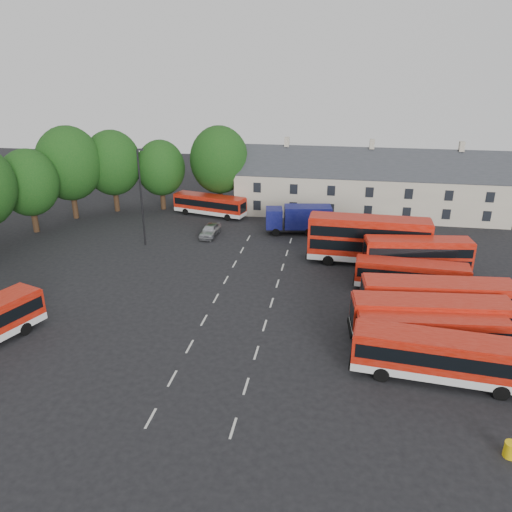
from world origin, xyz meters
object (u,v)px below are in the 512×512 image
object	(u,v)px
bus_row_a	(441,355)
bus_dd_south	(417,256)
grit_bin	(511,450)
box_truck	(299,218)
lamppost	(141,195)
silver_car	(210,230)

from	to	relation	value
bus_row_a	bus_dd_south	xyz separation A→B (m)	(0.47, 16.56, 0.39)
grit_bin	bus_dd_south	bearing A→B (deg)	95.40
box_truck	lamppost	distance (m)	18.63
bus_dd_south	box_truck	distance (m)	16.66
box_truck	grit_bin	size ratio (longest dim) A/B	9.08
grit_bin	bus_row_a	bearing A→B (deg)	112.19
bus_row_a	silver_car	size ratio (longest dim) A/B	2.64
bus_row_a	box_truck	xyz separation A→B (m)	(-11.70, 27.93, -0.02)
grit_bin	box_truck	bearing A→B (deg)	112.63
silver_car	lamppost	xyz separation A→B (m)	(-6.53, -4.06, 5.05)
bus_dd_south	grit_bin	bearing A→B (deg)	-91.61
box_truck	silver_car	xyz separation A→B (m)	(-10.32, -2.87, -1.16)
bus_dd_south	box_truck	bearing A→B (deg)	129.96
bus_row_a	bus_dd_south	size ratio (longest dim) A/B	1.14
silver_car	grit_bin	world-z (taller)	silver_car
bus_dd_south	lamppost	world-z (taller)	lamppost
lamppost	grit_bin	bearing A→B (deg)	-41.39
bus_row_a	lamppost	bearing A→B (deg)	149.18
bus_row_a	grit_bin	world-z (taller)	bus_row_a
box_truck	grit_bin	bearing A→B (deg)	-76.51
bus_dd_south	grit_bin	distance (m)	23.24
bus_row_a	lamppost	distance (m)	35.66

